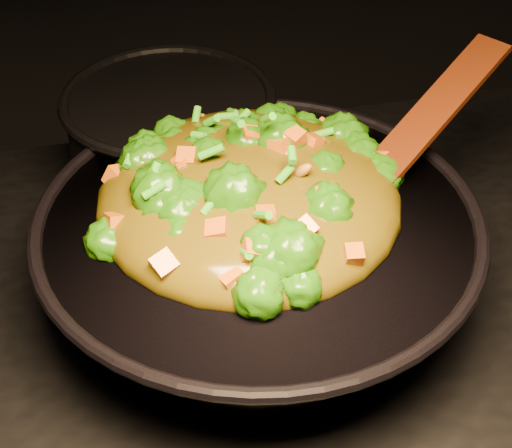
{
  "coord_description": "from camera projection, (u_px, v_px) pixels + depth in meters",
  "views": [
    {
      "loc": [
        -0.14,
        -0.47,
        1.49
      ],
      "look_at": [
        -0.0,
        0.11,
        1.0
      ],
      "focal_mm": 55.0,
      "sensor_mm": 36.0,
      "label": 1
    }
  ],
  "objects": [
    {
      "name": "wok",
      "position": [
        258.0,
        264.0,
        0.78
      ],
      "size": [
        0.53,
        0.53,
        0.12
      ],
      "primitive_type": null,
      "rotation": [
        0.0,
        0.0,
        -0.33
      ],
      "color": "black",
      "rests_on": "stovetop"
    },
    {
      "name": "stir_fry",
      "position": [
        249.0,
        161.0,
        0.73
      ],
      "size": [
        0.3,
        0.3,
        0.1
      ],
      "primitive_type": null,
      "rotation": [
        0.0,
        0.0,
        0.02
      ],
      "color": "#226207",
      "rests_on": "wok"
    },
    {
      "name": "spatula",
      "position": [
        420.0,
        127.0,
        0.79
      ],
      "size": [
        0.23,
        0.17,
        0.11
      ],
      "primitive_type": "cube",
      "rotation": [
        0.0,
        -0.38,
        0.56
      ],
      "color": "#3C1704",
      "rests_on": "wok"
    },
    {
      "name": "back_pot",
      "position": [
        172.0,
        143.0,
        0.93
      ],
      "size": [
        0.29,
        0.29,
        0.14
      ],
      "primitive_type": "cylinder",
      "rotation": [
        0.0,
        0.0,
        0.27
      ],
      "color": "black",
      "rests_on": "stovetop"
    }
  ]
}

